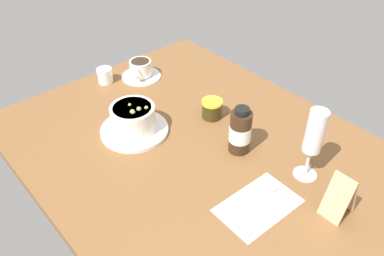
{
  "coord_description": "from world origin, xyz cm",
  "views": [
    {
      "loc": [
        60.85,
        -56.04,
        71.88
      ],
      "look_at": [
        -0.41,
        -2.32,
        8.04
      ],
      "focal_mm": 37.01,
      "sensor_mm": 36.0,
      "label": 1
    }
  ],
  "objects": [
    {
      "name": "cutlery_setting",
      "position": [
        24.58,
        -2.98,
        0.25
      ],
      "size": [
        12.88,
        19.84,
        0.9
      ],
      "color": "white",
      "rests_on": "ground_plane"
    },
    {
      "name": "porridge_bowl",
      "position": [
        -17.85,
        -9.26,
        4.17
      ],
      "size": [
        19.66,
        19.66,
        9.45
      ],
      "color": "white",
      "rests_on": "ground_plane"
    },
    {
      "name": "ground_plane",
      "position": [
        0.0,
        0.0,
        -1.5
      ],
      "size": [
        110.0,
        84.0,
        3.0
      ],
      "primitive_type": "cube",
      "color": "brown"
    },
    {
      "name": "menu_card",
      "position": [
        37.55,
        8.54,
        5.72
      ],
      "size": [
        5.5,
        6.66,
        11.55
      ],
      "color": "tan",
      "rests_on": "ground_plane"
    },
    {
      "name": "wine_glass",
      "position": [
        25.47,
        13.47,
        12.96
      ],
      "size": [
        6.01,
        6.01,
        19.89
      ],
      "color": "white",
      "rests_on": "ground_plane"
    },
    {
      "name": "coffee_cup",
      "position": [
        -42.02,
        10.36,
        2.71
      ],
      "size": [
        13.63,
        13.63,
        6.14
      ],
      "color": "white",
      "rests_on": "ground_plane"
    },
    {
      "name": "jam_jar",
      "position": [
        -8.41,
        12.7,
        2.93
      ],
      "size": [
        6.3,
        6.3,
        5.78
      ],
      "color": "#382F13",
      "rests_on": "ground_plane"
    },
    {
      "name": "sauce_bottle_brown",
      "position": [
        7.54,
        7.79,
        6.33
      ],
      "size": [
        5.93,
        5.93,
        13.89
      ],
      "color": "#382314",
      "rests_on": "ground_plane"
    },
    {
      "name": "creamer_jug",
      "position": [
        -47.3,
        -0.96,
        2.69
      ],
      "size": [
        5.32,
        5.83,
        5.77
      ],
      "color": "white",
      "rests_on": "ground_plane"
    }
  ]
}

